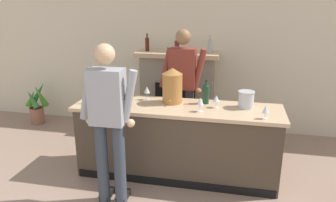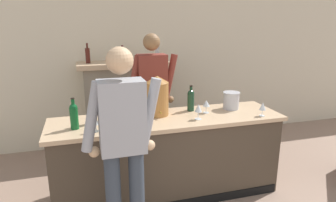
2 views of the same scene
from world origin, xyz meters
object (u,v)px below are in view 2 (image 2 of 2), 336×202
Objects in this scene: wine_glass_back_row at (198,109)px; person_customer at (123,146)px; fireplace_stone at (125,105)px; ice_bucket_steel at (231,100)px; wine_glass_front_left at (263,107)px; wine_bottle_rose_blush at (110,114)px; wine_glass_near_bucket at (96,122)px; wine_bottle_burgundy_dark at (74,115)px; wine_bottle_chardonnay_pale at (92,110)px; wine_glass_by_dispenser at (206,104)px; copper_dispenser at (157,96)px; wine_bottle_merlot_tall at (191,99)px; person_bartender at (152,98)px; wine_glass_front_right at (126,105)px.

person_customer is at bearing -145.67° from wine_glass_back_row.
person_customer reaches higher than fireplace_stone.
ice_bucket_steel is 0.59m from wine_glass_back_row.
person_customer is at bearing -162.24° from wine_glass_front_left.
wine_glass_near_bucket is (-0.14, -0.05, -0.05)m from wine_bottle_rose_blush.
wine_glass_back_row is at bearing -2.85° from wine_bottle_burgundy_dark.
fireplace_stone reaches higher than wine_bottle_chardonnay_pale.
wine_glass_by_dispenser is at bearing 10.66° from wine_bottle_rose_blush.
ice_bucket_steel is at bearing 10.79° from wine_bottle_rose_blush.
wine_bottle_chardonnay_pale is at bearing -172.44° from copper_dispenser.
copper_dispenser is at bearing 13.02° from wine_bottle_burgundy_dark.
wine_glass_by_dispenser is 0.62m from wine_glass_front_left.
wine_glass_by_dispenser is at bearing -44.12° from wine_bottle_merlot_tall.
person_bartender is 0.81m from wine_glass_back_row.
wine_glass_by_dispenser is (0.56, -0.08, -0.12)m from copper_dispenser.
wine_bottle_chardonnay_pale reaches higher than ice_bucket_steel.
wine_glass_by_dispenser is at bearing 153.41° from wine_glass_front_left.
wine_bottle_chardonnay_pale is 1.87× the size of wine_glass_back_row.
wine_glass_front_left is 1.81m from wine_glass_near_bucket.
wine_bottle_merlot_tall is at bearing 19.56° from wine_glass_near_bucket.
copper_dispenser is 0.79m from wine_glass_near_bucket.
wine_glass_front_right is (-0.73, 0.32, 0.01)m from wine_glass_back_row.
copper_dispenser is 0.63m from wine_bottle_rose_blush.
wine_bottle_burgundy_dark reaches higher than wine_glass_by_dispenser.
wine_glass_back_row is (1.10, -0.18, -0.02)m from wine_bottle_chardonnay_pale.
wine_bottle_rose_blush reaches higher than wine_bottle_chardonnay_pale.
wine_glass_front_left is at bearing -4.38° from wine_bottle_burgundy_dark.
wine_glass_front_right is at bearing 156.24° from wine_glass_back_row.
person_customer is 5.67× the size of wine_bottle_burgundy_dark.
wine_bottle_chardonnay_pale is at bearing -172.53° from wine_bottle_merlot_tall.
person_bartender is (0.23, -0.89, 0.32)m from fireplace_stone.
wine_bottle_chardonnay_pale is 1.14m from wine_bottle_merlot_tall.
wine_glass_front_right is at bearing 177.06° from ice_bucket_steel.
wine_bottle_chardonnay_pale reaches higher than wine_bottle_merlot_tall.
copper_dispenser is at bearing -96.27° from person_bartender.
wine_bottle_merlot_tall is at bearing 135.88° from wine_glass_by_dispenser.
wine_bottle_chardonnay_pale is at bearing -110.19° from fireplace_stone.
ice_bucket_steel is 1.63m from wine_bottle_chardonnay_pale.
wine_bottle_merlot_tall is 0.20m from wine_glass_by_dispenser.
wine_bottle_burgundy_dark is at bearing -148.04° from wine_bottle_chardonnay_pale.
wine_bottle_chardonnay_pale is 1.85m from wine_glass_front_left.
wine_bottle_rose_blush is 1.03m from wine_bottle_merlot_tall.
fireplace_stone is 1.60m from wine_bottle_chardonnay_pale.
ice_bucket_steel is at bearing -51.49° from fireplace_stone.
wine_glass_by_dispenser is at bearing -8.31° from copper_dispenser.
wine_glass_front_right is at bearing 48.68° from wine_glass_near_bucket.
person_bartender is at bearing 35.44° from wine_bottle_burgundy_dark.
wine_bottle_merlot_tall is 1.18m from wine_glass_near_bucket.
fireplace_stone reaches higher than wine_bottle_burgundy_dark.
wine_bottle_merlot_tall is at bearing -65.38° from fireplace_stone.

